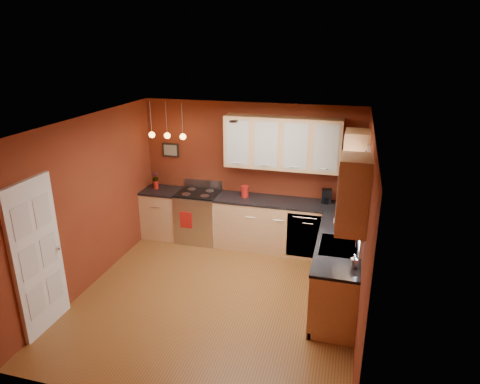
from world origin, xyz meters
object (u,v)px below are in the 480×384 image
(sink, at_px, (339,247))
(soap_pump, at_px, (354,261))
(gas_range, at_px, (199,216))
(coffee_maker, at_px, (326,197))
(red_canister, at_px, (245,191))

(sink, distance_m, soap_pump, 0.60)
(sink, xyz_separation_m, soap_pump, (0.21, -0.55, 0.11))
(sink, bearing_deg, gas_range, 150.22)
(coffee_maker, relative_size, soap_pump, 1.41)
(gas_range, relative_size, red_canister, 5.34)
(red_canister, relative_size, coffee_maker, 0.85)
(coffee_maker, bearing_deg, red_canister, 178.37)
(red_canister, bearing_deg, sink, -41.40)
(gas_range, height_order, soap_pump, soap_pump)
(red_canister, height_order, coffee_maker, coffee_maker)
(red_canister, relative_size, soap_pump, 1.20)
(gas_range, distance_m, sink, 3.05)
(gas_range, bearing_deg, red_canister, 1.83)
(gas_range, xyz_separation_m, coffee_maker, (2.33, 0.12, 0.57))
(coffee_maker, distance_m, soap_pump, 2.23)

